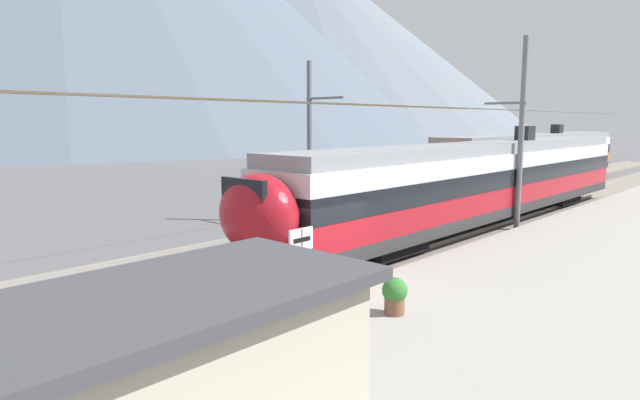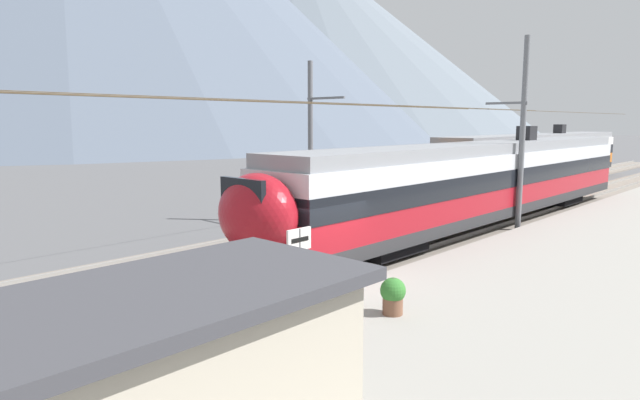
{
  "view_description": "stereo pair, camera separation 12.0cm",
  "coord_description": "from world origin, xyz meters",
  "px_view_note": "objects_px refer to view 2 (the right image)",
  "views": [
    {
      "loc": [
        -11.07,
        -9.98,
        4.76
      ],
      "look_at": [
        2.45,
        2.59,
        2.09
      ],
      "focal_mm": 30.43,
      "sensor_mm": 36.0,
      "label": 1
    },
    {
      "loc": [
        -10.99,
        -10.07,
        4.76
      ],
      "look_at": [
        2.45,
        2.59,
        2.09
      ],
      "focal_mm": 30.43,
      "sensor_mm": 36.0,
      "label": 2
    }
  ],
  "objects_px": {
    "train_near_platform": "(483,179)",
    "platform_sign": "(299,252)",
    "catenary_mast_mid": "(520,134)",
    "passenger_walking": "(304,289)",
    "potted_plant_platform_edge": "(393,294)",
    "handbag_beside_passenger": "(321,321)",
    "train_far_track": "(536,156)",
    "catenary_mast_far_side": "(313,139)",
    "platform_shelter": "(163,398)"
  },
  "relations": [
    {
      "from": "passenger_walking",
      "to": "train_near_platform",
      "type": "bearing_deg",
      "value": 13.42
    },
    {
      "from": "catenary_mast_far_side",
      "to": "handbag_beside_passenger",
      "type": "distance_m",
      "value": 14.78
    },
    {
      "from": "train_near_platform",
      "to": "handbag_beside_passenger",
      "type": "relative_size",
      "value": 68.77
    },
    {
      "from": "passenger_walking",
      "to": "platform_sign",
      "type": "bearing_deg",
      "value": 51.67
    },
    {
      "from": "platform_shelter",
      "to": "catenary_mast_far_side",
      "type": "bearing_deg",
      "value": 39.26
    },
    {
      "from": "catenary_mast_far_side",
      "to": "potted_plant_platform_edge",
      "type": "height_order",
      "value": "catenary_mast_far_side"
    },
    {
      "from": "catenary_mast_far_side",
      "to": "platform_sign",
      "type": "height_order",
      "value": "catenary_mast_far_side"
    },
    {
      "from": "train_near_platform",
      "to": "train_far_track",
      "type": "xyz_separation_m",
      "value": [
        17.93,
        4.81,
        0.0
      ]
    },
    {
      "from": "train_far_track",
      "to": "handbag_beside_passenger",
      "type": "distance_m",
      "value": 33.25
    },
    {
      "from": "potted_plant_platform_edge",
      "to": "platform_shelter",
      "type": "distance_m",
      "value": 7.16
    },
    {
      "from": "train_far_track",
      "to": "handbag_beside_passenger",
      "type": "bearing_deg",
      "value": -165.48
    },
    {
      "from": "train_far_track",
      "to": "platform_shelter",
      "type": "distance_m",
      "value": 38.84
    },
    {
      "from": "train_near_platform",
      "to": "platform_shelter",
      "type": "height_order",
      "value": "train_near_platform"
    },
    {
      "from": "catenary_mast_mid",
      "to": "passenger_walking",
      "type": "height_order",
      "value": "catenary_mast_mid"
    },
    {
      "from": "train_near_platform",
      "to": "catenary_mast_far_side",
      "type": "relative_size",
      "value": 0.64
    },
    {
      "from": "train_far_track",
      "to": "train_near_platform",
      "type": "bearing_deg",
      "value": -165.0
    },
    {
      "from": "train_far_track",
      "to": "passenger_walking",
      "type": "height_order",
      "value": "train_far_track"
    },
    {
      "from": "train_near_platform",
      "to": "passenger_walking",
      "type": "bearing_deg",
      "value": -166.58
    },
    {
      "from": "catenary_mast_mid",
      "to": "potted_plant_platform_edge",
      "type": "xyz_separation_m",
      "value": [
        -12.82,
        -2.72,
        -3.37
      ]
    },
    {
      "from": "passenger_walking",
      "to": "handbag_beside_passenger",
      "type": "xyz_separation_m",
      "value": [
        0.47,
        -0.02,
        -0.8
      ]
    },
    {
      "from": "handbag_beside_passenger",
      "to": "potted_plant_platform_edge",
      "type": "distance_m",
      "value": 1.86
    },
    {
      "from": "train_near_platform",
      "to": "passenger_walking",
      "type": "distance_m",
      "value": 15.12
    },
    {
      "from": "platform_shelter",
      "to": "potted_plant_platform_edge",
      "type": "bearing_deg",
      "value": 14.71
    },
    {
      "from": "catenary_mast_far_side",
      "to": "potted_plant_platform_edge",
      "type": "bearing_deg",
      "value": -128.29
    },
    {
      "from": "train_near_platform",
      "to": "potted_plant_platform_edge",
      "type": "distance_m",
      "value": 13.25
    },
    {
      "from": "train_far_track",
      "to": "catenary_mast_mid",
      "type": "distance_m",
      "value": 18.8
    },
    {
      "from": "catenary_mast_mid",
      "to": "platform_shelter",
      "type": "xyz_separation_m",
      "value": [
        -19.7,
        -4.52,
        -2.54
      ]
    },
    {
      "from": "catenary_mast_far_side",
      "to": "platform_shelter",
      "type": "distance_m",
      "value": 19.99
    },
    {
      "from": "train_far_track",
      "to": "passenger_walking",
      "type": "xyz_separation_m",
      "value": [
        -32.61,
        -8.31,
        -0.88
      ]
    },
    {
      "from": "train_near_platform",
      "to": "potted_plant_platform_edge",
      "type": "xyz_separation_m",
      "value": [
        -12.5,
        -4.17,
        -1.35
      ]
    },
    {
      "from": "passenger_walking",
      "to": "handbag_beside_passenger",
      "type": "relative_size",
      "value": 4.24
    },
    {
      "from": "catenary_mast_far_side",
      "to": "handbag_beside_passenger",
      "type": "height_order",
      "value": "catenary_mast_far_side"
    },
    {
      "from": "catenary_mast_mid",
      "to": "catenary_mast_far_side",
      "type": "distance_m",
      "value": 9.14
    },
    {
      "from": "platform_sign",
      "to": "platform_shelter",
      "type": "height_order",
      "value": "platform_shelter"
    },
    {
      "from": "platform_sign",
      "to": "platform_shelter",
      "type": "bearing_deg",
      "value": -148.5
    },
    {
      "from": "train_near_platform",
      "to": "catenary_mast_mid",
      "type": "bearing_deg",
      "value": -77.5
    },
    {
      "from": "handbag_beside_passenger",
      "to": "potted_plant_platform_edge",
      "type": "relative_size",
      "value": 0.47
    },
    {
      "from": "passenger_walking",
      "to": "potted_plant_platform_edge",
      "type": "bearing_deg",
      "value": -16.99
    },
    {
      "from": "train_near_platform",
      "to": "platform_sign",
      "type": "bearing_deg",
      "value": -169.08
    },
    {
      "from": "passenger_walking",
      "to": "potted_plant_platform_edge",
      "type": "height_order",
      "value": "passenger_walking"
    },
    {
      "from": "catenary_mast_mid",
      "to": "train_near_platform",
      "type": "bearing_deg",
      "value": 102.5
    },
    {
      "from": "train_near_platform",
      "to": "potted_plant_platform_edge",
      "type": "bearing_deg",
      "value": -161.56
    },
    {
      "from": "catenary_mast_mid",
      "to": "platform_sign",
      "type": "xyz_separation_m",
      "value": [
        -14.38,
        -1.26,
        -2.36
      ]
    },
    {
      "from": "train_near_platform",
      "to": "potted_plant_platform_edge",
      "type": "relative_size",
      "value": 32.22
    },
    {
      "from": "train_near_platform",
      "to": "passenger_walking",
      "type": "relative_size",
      "value": 16.24
    },
    {
      "from": "passenger_walking",
      "to": "platform_shelter",
      "type": "xyz_separation_m",
      "value": [
        -4.7,
        -2.47,
        0.37
      ]
    },
    {
      "from": "handbag_beside_passenger",
      "to": "catenary_mast_far_side",
      "type": "bearing_deg",
      "value": 44.73
    },
    {
      "from": "train_far_track",
      "to": "potted_plant_platform_edge",
      "type": "bearing_deg",
      "value": -163.57
    },
    {
      "from": "catenary_mast_far_side",
      "to": "platform_sign",
      "type": "xyz_separation_m",
      "value": [
        -10.05,
        -9.31,
        -2.07
      ]
    },
    {
      "from": "handbag_beside_passenger",
      "to": "platform_sign",
      "type": "bearing_deg",
      "value": 78.97
    }
  ]
}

